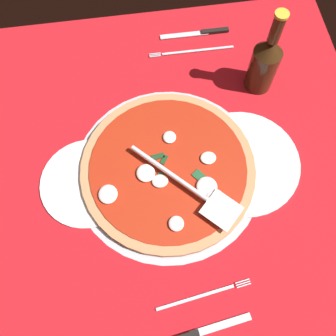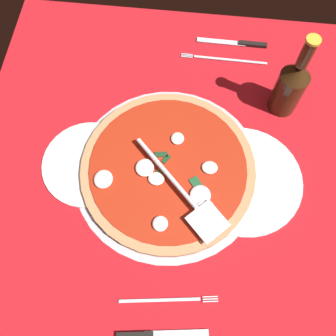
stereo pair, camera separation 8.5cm
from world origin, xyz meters
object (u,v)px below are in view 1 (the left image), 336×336
Objects in this scene: dinner_plate_right at (242,162)px; pizza_server at (190,188)px; place_setting_near at (202,314)px; beer_bottle at (265,62)px; pizza at (168,169)px; place_setting_far at (196,42)px; dinner_plate_left at (88,183)px.

dinner_plate_right is 14.79cm from pizza_server.
pizza_server is at bearing 78.53° from place_setting_near.
place_setting_near is 56.50cm from beer_bottle.
pizza_server is at bearing -129.71° from beer_bottle.
pizza is at bearing 86.19° from place_setting_near.
pizza_server is 1.01× the size of place_setting_near.
beer_bottle reaches higher than place_setting_far.
place_setting_near is (-14.81, -30.37, -0.16)cm from dinner_plate_right.
pizza reaches higher than place_setting_far.
dinner_plate_right is (35.02, -0.16, 0.00)cm from dinner_plate_left.
place_setting_near is at bearing -114.50° from beer_bottle.
place_setting_near reaches higher than dinner_plate_right.
pizza_server is 1.02× the size of place_setting_far.
pizza_server is 42.20cm from place_setting_far.
beer_bottle reaches higher than dinner_plate_left.
dinner_plate_right is 23.59cm from beer_bottle.
pizza_server is (-13.24, -5.53, 3.58)cm from dinner_plate_right.
dinner_plate_right is 0.67× the size of pizza.
beer_bottle is (12.65, -15.07, 8.34)cm from place_setting_far.
beer_bottle is at bearing 130.70° from place_setting_far.
dinner_plate_left is at bearing -179.56° from pizza.
place_setting_near is at bearing -56.50° from dinner_plate_left.
dinner_plate_right is 35.80cm from place_setting_far.
pizza is 37.48cm from place_setting_far.
place_setting_near is (20.21, -30.53, -0.16)cm from dinner_plate_left.
pizza_server reaches higher than place_setting_near.
pizza_server is at bearing -57.35° from pizza.
beer_bottle reaches higher than dinner_plate_right.
dinner_plate_left is at bearing 49.70° from place_setting_far.
dinner_plate_left is 0.96× the size of place_setting_near.
beer_bottle is (25.33, 20.17, 7.03)cm from pizza.
dinner_plate_right is 33.79cm from place_setting_near.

